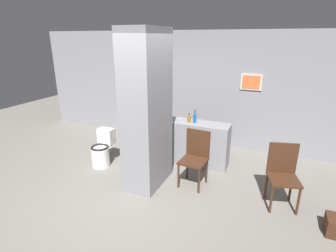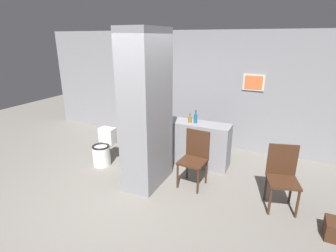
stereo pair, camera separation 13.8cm
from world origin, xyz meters
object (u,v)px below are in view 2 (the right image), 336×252
(chair_near_pillar, at_px, (195,156))
(bottle_tall, at_px, (196,118))
(toilet, at_px, (103,150))
(bicycle, at_px, (154,139))
(chair_by_doorway, at_px, (282,174))

(chair_near_pillar, height_order, bottle_tall, bottle_tall)
(toilet, relative_size, chair_near_pillar, 0.74)
(bicycle, distance_m, bottle_tall, 1.07)
(toilet, bearing_deg, chair_near_pillar, 1.42)
(toilet, height_order, bicycle, bicycle)
(chair_by_doorway, xyz_separation_m, bottle_tall, (-1.64, 0.79, 0.43))
(chair_by_doorway, bearing_deg, bottle_tall, 139.61)
(toilet, height_order, bottle_tall, bottle_tall)
(chair_near_pillar, xyz_separation_m, bottle_tall, (-0.26, 0.74, 0.43))
(bicycle, bearing_deg, chair_near_pillar, -31.63)
(toilet, xyz_separation_m, chair_near_pillar, (1.92, 0.05, 0.22))
(chair_near_pillar, relative_size, chair_by_doorway, 1.00)
(toilet, xyz_separation_m, bottle_tall, (1.66, 0.78, 0.66))
(toilet, distance_m, chair_by_doorway, 3.31)
(bottle_tall, bearing_deg, chair_by_doorway, -25.66)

